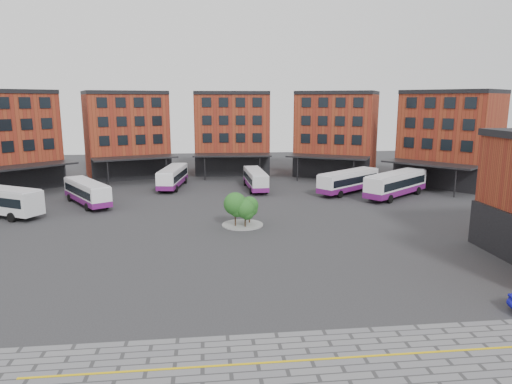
{
  "coord_description": "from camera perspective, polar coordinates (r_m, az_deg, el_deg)",
  "views": [
    {
      "loc": [
        -1.81,
        -34.75,
        13.11
      ],
      "look_at": [
        3.22,
        9.96,
        4.0
      ],
      "focal_mm": 32.0,
      "sensor_mm": 36.0,
      "label": 1
    }
  ],
  "objects": [
    {
      "name": "ground",
      "position": [
        37.19,
        -3.26,
        -9.22
      ],
      "size": [
        160.0,
        160.0,
        0.0
      ],
      "primitive_type": "plane",
      "color": "#28282B",
      "rests_on": "ground"
    },
    {
      "name": "yellow_line",
      "position": [
        24.82,
        3.61,
        -20.38
      ],
      "size": [
        26.0,
        0.15,
        0.02
      ],
      "primitive_type": "cube",
      "color": "gold",
      "rests_on": "paving_zone"
    },
    {
      "name": "main_building",
      "position": [
        73.3,
        -8.77,
        6.71
      ],
      "size": [
        94.14,
        42.48,
        14.6
      ],
      "color": "maroon",
      "rests_on": "ground"
    },
    {
      "name": "tree_island",
      "position": [
        47.78,
        -1.75,
        -1.99
      ],
      "size": [
        4.4,
        4.4,
        3.71
      ],
      "color": "gray",
      "rests_on": "ground"
    },
    {
      "name": "bus_b",
      "position": [
        61.57,
        -20.38,
        -0.01
      ],
      "size": [
        7.8,
        10.48,
        3.04
      ],
      "rotation": [
        0.0,
        0.0,
        0.55
      ],
      "color": "white",
      "rests_on": "ground"
    },
    {
      "name": "bus_c",
      "position": [
        70.28,
        -10.36,
        1.9
      ],
      "size": [
        4.14,
        11.22,
        3.09
      ],
      "rotation": [
        0.0,
        0.0,
        -0.15
      ],
      "color": "white",
      "rests_on": "ground"
    },
    {
      "name": "bus_d",
      "position": [
        67.7,
        -0.07,
        1.63
      ],
      "size": [
        2.88,
        10.32,
        2.88
      ],
      "rotation": [
        0.0,
        0.0,
        0.04
      ],
      "color": "silver",
      "rests_on": "ground"
    },
    {
      "name": "bus_e",
      "position": [
        66.41,
        11.5,
        1.35
      ],
      "size": [
        10.62,
        8.88,
        3.19
      ],
      "rotation": [
        0.0,
        0.0,
        -0.93
      ],
      "color": "white",
      "rests_on": "ground"
    },
    {
      "name": "bus_f",
      "position": [
        65.01,
        17.1,
        0.97
      ],
      "size": [
        11.29,
        9.76,
        3.43
      ],
      "rotation": [
        0.0,
        0.0,
        -0.9
      ],
      "color": "white",
      "rests_on": "ground"
    }
  ]
}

